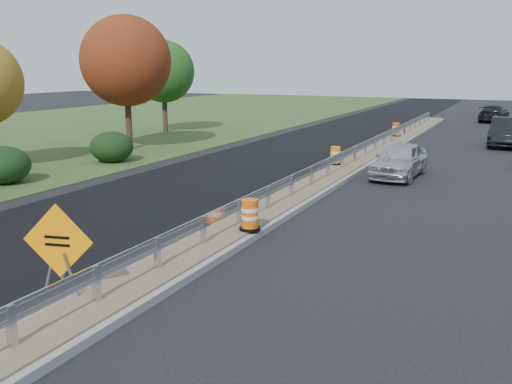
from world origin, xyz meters
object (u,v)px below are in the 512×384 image
at_px(barrel_median_mid, 335,156).
at_px(car_dark_far, 494,113).
at_px(car_dark_mid, 507,132).
at_px(barrel_median_far, 396,130).
at_px(barrel_median_near, 250,215).
at_px(car_silver, 399,160).
at_px(caution_sign, 61,279).

distance_m(barrel_median_mid, car_dark_far, 28.05).
bearing_deg(car_dark_far, car_dark_mid, 100.52).
relative_size(barrel_median_mid, barrel_median_far, 0.96).
height_order(barrel_median_near, car_silver, car_silver).
relative_size(car_silver, car_dark_far, 0.89).
relative_size(caution_sign, barrel_median_near, 2.38).
xyz_separation_m(caution_sign, car_dark_mid, (7.07, 28.48, 0.30)).
height_order(car_silver, car_dark_far, car_silver).
bearing_deg(car_dark_mid, caution_sign, -103.20).
height_order(caution_sign, car_dark_mid, caution_sign).
relative_size(barrel_median_far, car_dark_mid, 0.17).
bearing_deg(barrel_median_mid, car_silver, -11.50).
height_order(barrel_median_near, barrel_median_far, barrel_median_near).
bearing_deg(car_dark_mid, barrel_median_far, 179.06).
bearing_deg(barrel_median_far, car_dark_mid, -1.69).
relative_size(barrel_median_far, car_silver, 0.20).
height_order(barrel_median_near, barrel_median_mid, barrel_median_near).
relative_size(barrel_median_near, barrel_median_mid, 1.05).
height_order(barrel_median_mid, car_silver, car_silver).
xyz_separation_m(caution_sign, barrel_median_far, (0.61, 28.67, 0.12)).
height_order(barrel_median_mid, car_dark_mid, car_dark_mid).
bearing_deg(car_dark_mid, barrel_median_mid, -119.02).
bearing_deg(car_silver, caution_sign, -98.88).
distance_m(caution_sign, barrel_median_near, 5.73).
xyz_separation_m(caution_sign, car_silver, (3.34, 16.12, 0.21)).
distance_m(car_silver, car_dark_mid, 12.91).
distance_m(barrel_median_near, car_silver, 10.75).
distance_m(barrel_median_far, car_silver, 12.84).
distance_m(barrel_median_far, car_dark_far, 16.38).
xyz_separation_m(car_silver, car_dark_mid, (3.73, 12.36, 0.09)).
bearing_deg(barrel_median_far, caution_sign, -91.22).
bearing_deg(barrel_median_mid, barrel_median_near, -84.38).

